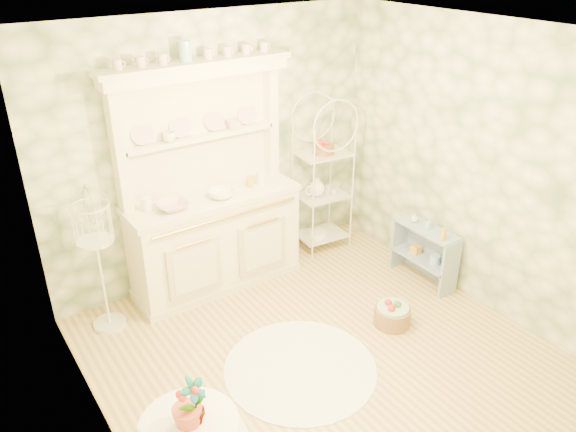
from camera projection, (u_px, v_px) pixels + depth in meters
floor at (320, 354)px, 4.93m from camera, size 3.60×3.60×0.00m
ceiling at (331, 35)px, 3.72m from camera, size 3.60×3.60×0.00m
wall_left at (91, 292)px, 3.42m from camera, size 3.60×3.60×0.00m
wall_right at (477, 168)px, 5.24m from camera, size 3.60×3.60×0.00m
wall_back at (215, 151)px, 5.65m from camera, size 3.60×3.60×0.00m
wall_front at (531, 341)px, 3.00m from camera, size 3.60×3.60×0.00m
kitchen_dresser at (212, 183)px, 5.44m from camera, size 1.87×0.61×2.29m
bakers_rack at (323, 171)px, 6.23m from camera, size 0.63×0.47×1.89m
side_shelf at (424, 253)px, 5.86m from camera, size 0.37×0.78×0.64m
birdcage_stand at (99, 261)px, 4.98m from camera, size 0.34×0.34×1.41m
floor_basket at (392, 316)px, 5.27m from camera, size 0.36×0.36×0.19m
lace_rug at (300, 368)px, 4.76m from camera, size 1.67×1.67×0.01m
bowl_floral at (173, 208)px, 5.22m from camera, size 0.31×0.31×0.07m
bowl_white at (221, 197)px, 5.45m from camera, size 0.33×0.33×0.08m
cup_left at (169, 139)px, 5.18m from camera, size 0.14×0.14×0.10m
cup_right at (232, 126)px, 5.52m from camera, size 0.13×0.13×0.10m
potted_geranium at (195, 406)px, 3.26m from camera, size 0.21×0.18×0.34m
bottle_amber at (444, 234)px, 5.48m from camera, size 0.08×0.08×0.16m
bottle_blue at (428, 225)px, 5.71m from camera, size 0.05×0.05×0.11m
bottle_glass at (414, 219)px, 5.84m from camera, size 0.08×0.08×0.10m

